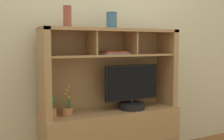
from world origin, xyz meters
name	(u,v)px	position (x,y,z in m)	size (l,w,h in m)	color
back_wall	(102,28)	(0.00, 0.23, 1.40)	(6.00, 0.02, 2.80)	beige
media_console	(112,124)	(0.00, 0.01, 0.43)	(1.40, 0.44, 1.39)	#A37B50
tv_monitor	(132,91)	(0.21, -0.04, 0.75)	(0.60, 0.26, 0.45)	black
potted_orchid	(67,110)	(-0.46, 0.01, 0.62)	(0.12, 0.12, 0.28)	#AB6B45
potted_fern	(48,107)	(-0.64, 0.00, 0.67)	(0.15, 0.15, 0.21)	#BA7042
magazine_stack_left	(114,53)	(0.00, -0.03, 1.15)	(0.29, 0.21, 0.03)	slate
ceramic_vase	(67,16)	(-0.46, -0.02, 1.48)	(0.08, 0.08, 0.19)	brown
accent_vase	(112,20)	(0.00, 0.01, 1.47)	(0.11, 0.11, 0.16)	#365F82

